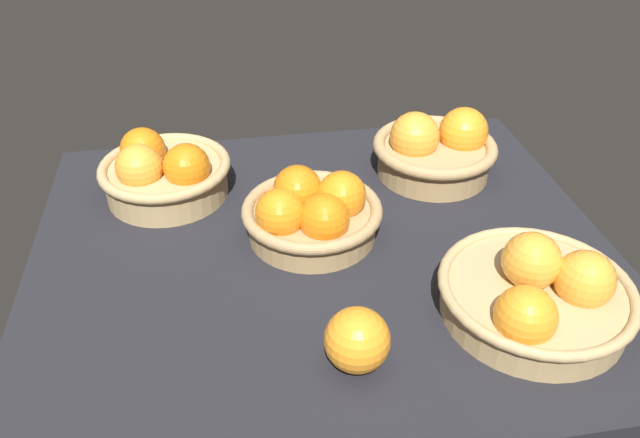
% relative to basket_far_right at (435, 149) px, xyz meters
% --- Properties ---
extents(market_tray, '(0.84, 0.72, 0.03)m').
position_rel_basket_far_right_xyz_m(market_tray, '(-0.22, -0.18, -0.06)').
color(market_tray, black).
rests_on(market_tray, ground).
extents(basket_far_right, '(0.21, 0.21, 0.11)m').
position_rel_basket_far_right_xyz_m(basket_far_right, '(0.00, 0.00, 0.00)').
color(basket_far_right, tan).
rests_on(basket_far_right, market_tray).
extents(basket_far_left, '(0.21, 0.21, 0.10)m').
position_rel_basket_far_right_xyz_m(basket_far_left, '(-0.45, 0.00, -0.00)').
color(basket_far_left, tan).
rests_on(basket_far_left, market_tray).
extents(basket_center, '(0.21, 0.21, 0.10)m').
position_rel_basket_far_right_xyz_m(basket_center, '(-0.24, -0.15, -0.00)').
color(basket_center, tan).
rests_on(basket_center, market_tray).
extents(basket_near_right, '(0.24, 0.24, 0.11)m').
position_rel_basket_far_right_xyz_m(basket_near_right, '(0.01, -0.36, -0.01)').
color(basket_near_right, tan).
rests_on(basket_near_right, market_tray).
extents(loose_orange_front_gap, '(0.08, 0.08, 0.08)m').
position_rel_basket_far_right_xyz_m(loose_orange_front_gap, '(-0.22, -0.40, -0.01)').
color(loose_orange_front_gap, orange).
rests_on(loose_orange_front_gap, market_tray).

